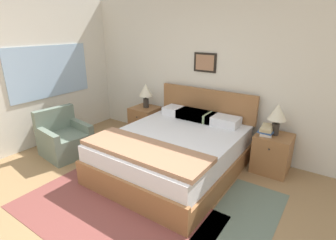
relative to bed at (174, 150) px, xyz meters
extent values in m
plane|color=#99754C|center=(0.05, -1.71, -0.32)|extent=(16.00, 16.00, 0.00)
cube|color=silver|center=(0.05, 1.13, 0.98)|extent=(7.64, 0.06, 2.60)
cube|color=black|center=(-0.10, 1.09, 1.19)|extent=(0.41, 0.02, 0.32)
cube|color=#9E7051|center=(-0.10, 1.08, 1.19)|extent=(0.34, 0.00, 0.26)
cube|color=silver|center=(-2.60, -0.30, 0.98)|extent=(0.06, 5.21, 2.60)
cube|color=#9EBCDB|center=(-2.55, -0.27, 0.99)|extent=(0.02, 1.58, 0.92)
cube|color=brown|center=(-0.06, -1.25, -0.32)|extent=(2.41, 1.43, 0.01)
cube|color=slate|center=(1.27, -0.51, -0.32)|extent=(0.71, 1.59, 0.01)
cube|color=#936038|center=(0.00, -0.03, -0.18)|extent=(1.78, 2.15, 0.28)
cube|color=#936038|center=(0.00, -1.08, 0.00)|extent=(1.78, 0.06, 0.08)
cube|color=silver|center=(0.00, -0.03, 0.11)|extent=(1.71, 2.07, 0.30)
cube|color=#936038|center=(0.00, 1.01, 0.51)|extent=(1.78, 0.06, 0.49)
cube|color=#9E7051|center=(0.00, -0.71, 0.29)|extent=(1.74, 0.60, 0.06)
cube|color=silver|center=(-0.43, 0.78, 0.33)|extent=(0.52, 0.32, 0.14)
cube|color=silver|center=(0.43, 0.78, 0.33)|extent=(0.52, 0.32, 0.14)
cube|color=gray|center=(0.00, 0.78, 0.33)|extent=(0.52, 0.32, 0.14)
cube|color=gray|center=(-0.13, 0.78, 0.33)|extent=(0.52, 0.32, 0.14)
cube|color=slate|center=(-1.80, -0.63, -0.13)|extent=(0.80, 0.77, 0.38)
cube|color=slate|center=(-2.10, -0.59, 0.26)|extent=(0.20, 0.70, 0.39)
cube|color=slate|center=(-1.77, -0.34, 0.13)|extent=(0.72, 0.19, 0.14)
cube|color=slate|center=(-1.84, -0.92, 0.13)|extent=(0.72, 0.19, 0.14)
cube|color=#936038|center=(-1.23, 0.81, -0.03)|extent=(0.51, 0.48, 0.58)
sphere|color=#332D28|center=(-1.23, 0.56, 0.13)|extent=(0.02, 0.02, 0.02)
cube|color=#936038|center=(1.23, 0.81, -0.03)|extent=(0.51, 0.48, 0.58)
sphere|color=#332D28|center=(1.23, 0.56, 0.13)|extent=(0.02, 0.02, 0.02)
cylinder|color=#2D2823|center=(-1.22, 0.84, 0.35)|extent=(0.11, 0.11, 0.17)
cylinder|color=#2D2823|center=(-1.22, 0.84, 0.46)|extent=(0.02, 0.02, 0.06)
cone|color=beige|center=(-1.22, 0.84, 0.61)|extent=(0.26, 0.26, 0.24)
cylinder|color=#2D2823|center=(1.22, 0.84, 0.35)|extent=(0.11, 0.11, 0.17)
cylinder|color=#2D2823|center=(1.22, 0.84, 0.46)|extent=(0.02, 0.02, 0.06)
cone|color=beige|center=(1.22, 0.84, 0.61)|extent=(0.26, 0.26, 0.24)
cube|color=silver|center=(1.12, 0.76, 0.28)|extent=(0.20, 0.25, 0.04)
cube|color=#335693|center=(1.12, 0.76, 0.31)|extent=(0.22, 0.23, 0.02)
cube|color=beige|center=(1.12, 0.76, 0.35)|extent=(0.18, 0.23, 0.04)
cube|color=beige|center=(1.12, 0.76, 0.38)|extent=(0.18, 0.29, 0.03)
camera|label=1|loc=(1.95, -3.00, 1.77)|focal=28.00mm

